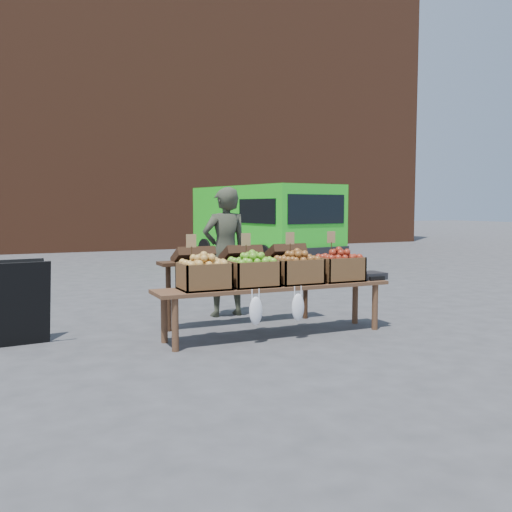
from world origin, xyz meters
name	(u,v)px	position (x,y,z in m)	size (l,w,h in m)	color
ground	(343,330)	(0.00, 0.00, 0.00)	(80.00, 80.00, 0.00)	#444446
brick_building	(104,103)	(0.00, 15.00, 5.00)	(24.00, 4.00, 10.00)	brown
delivery_van	(264,226)	(2.27, 6.90, 0.95)	(1.95, 4.26, 1.91)	#27D722
vendor	(225,252)	(-0.90, 1.40, 0.84)	(0.61, 0.40, 1.68)	#35382A
chalkboard_sign	(19,303)	(-3.43, 0.80, 0.45)	(0.59, 0.32, 0.89)	black
back_table	(241,282)	(-0.94, 0.80, 0.52)	(2.10, 0.44, 1.04)	#331E12
display_bench	(275,310)	(-0.84, 0.08, 0.28)	(2.70, 0.56, 0.57)	#543521
crate_golden_apples	(204,276)	(-1.66, 0.08, 0.71)	(0.50, 0.40, 0.28)	gold
crate_russet_pears	(252,273)	(-1.11, 0.08, 0.71)	(0.50, 0.40, 0.28)	#488F15
crate_red_apples	(297,271)	(-0.56, 0.08, 0.71)	(0.50, 0.40, 0.28)	brown
crate_green_apples	(339,269)	(-0.01, 0.08, 0.71)	(0.50, 0.40, 0.28)	#680D01
weighing_scale	(369,276)	(0.41, 0.08, 0.61)	(0.34, 0.30, 0.08)	black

